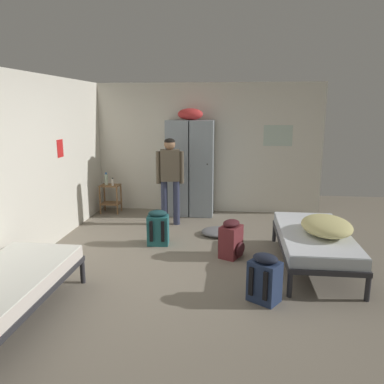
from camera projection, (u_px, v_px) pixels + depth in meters
name	position (u px, v px, depth m)	size (l,w,h in m)	color
ground_plane	(190.00, 264.00, 5.22)	(8.91, 8.91, 0.00)	gray
room_backdrop	(125.00, 158.00, 6.31)	(4.51, 5.63, 2.56)	silver
locker_bank	(190.00, 166.00, 7.47)	(0.90, 0.55, 2.07)	#8C99A3
shelf_unit	(111.00, 196.00, 7.71)	(0.38, 0.30, 0.57)	brown
bed_right	(314.00, 239.00, 5.10)	(0.90, 1.90, 0.49)	#28282D
bed_left_front	(3.00, 286.00, 3.76)	(0.90, 1.90, 0.49)	#28282D
bedding_heap	(327.00, 226.00, 4.95)	(0.63, 0.85, 0.22)	#D1C67F
person_traveler	(170.00, 173.00, 6.80)	(0.49, 0.26, 1.56)	#2D334C
water_bottle	(106.00, 179.00, 7.67)	(0.07, 0.07, 0.24)	silver
lotion_bottle	(113.00, 182.00, 7.60)	(0.05, 0.05, 0.15)	white
backpack_teal	(158.00, 228.00, 5.94)	(0.34, 0.35, 0.55)	#23666B
backpack_maroon	(232.00, 240.00, 5.43)	(0.40, 0.39, 0.55)	maroon
backpack_navy	(265.00, 279.00, 4.20)	(0.41, 0.41, 0.55)	navy
clothes_pile_grey	(218.00, 232.00, 6.42)	(0.55, 0.51, 0.11)	slate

